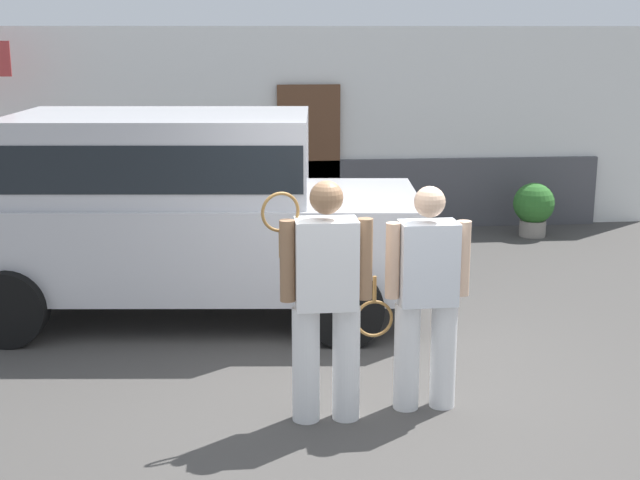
% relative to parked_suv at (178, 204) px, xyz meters
% --- Properties ---
extents(ground_plane, '(40.00, 40.00, 0.00)m').
position_rel_parked_suv_xyz_m(ground_plane, '(1.62, -2.47, -1.15)').
color(ground_plane, '#423F3D').
extents(house_frontage, '(10.27, 0.40, 2.90)m').
position_rel_parked_suv_xyz_m(house_frontage, '(1.62, 3.97, 0.22)').
color(house_frontage, white).
rests_on(house_frontage, ground_plane).
extents(parked_suv, '(4.75, 2.49, 2.05)m').
position_rel_parked_suv_xyz_m(parked_suv, '(0.00, 0.00, 0.00)').
color(parked_suv, '#B7B7BC').
rests_on(parked_suv, ground_plane).
extents(tennis_player_man, '(0.81, 0.28, 1.81)m').
position_rel_parked_suv_xyz_m(tennis_player_man, '(1.23, -2.65, -0.20)').
color(tennis_player_man, white).
rests_on(tennis_player_man, ground_plane).
extents(tennis_player_woman, '(0.90, 0.28, 1.74)m').
position_rel_parked_suv_xyz_m(tennis_player_woman, '(2.01, -2.51, -0.25)').
color(tennis_player_woman, white).
rests_on(tennis_player_woman, ground_plane).
extents(potted_plant_by_porch, '(0.58, 0.58, 0.76)m').
position_rel_parked_suv_xyz_m(potted_plant_by_porch, '(4.75, 3.04, -0.72)').
color(potted_plant_by_porch, gray).
rests_on(potted_plant_by_porch, ground_plane).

